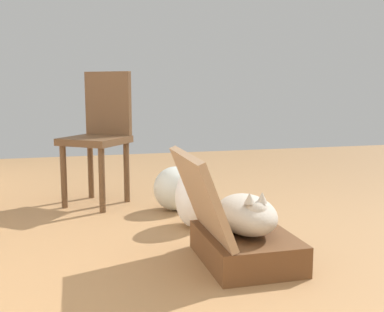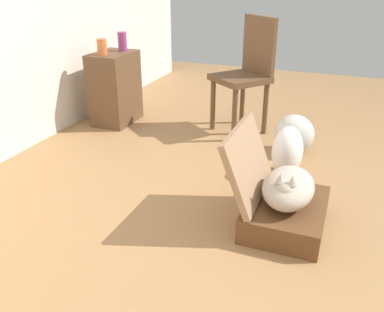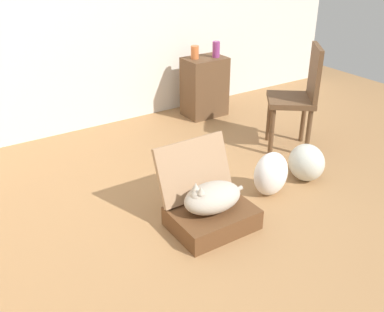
{
  "view_description": "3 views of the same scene",
  "coord_description": "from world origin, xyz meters",
  "px_view_note": "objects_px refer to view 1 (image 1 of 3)",
  "views": [
    {
      "loc": [
        -2.1,
        0.88,
        0.87
      ],
      "look_at": [
        -0.05,
        0.34,
        0.55
      ],
      "focal_mm": 43.28,
      "sensor_mm": 36.0,
      "label": 1
    },
    {
      "loc": [
        -2.1,
        -0.19,
        1.37
      ],
      "look_at": [
        0.16,
        0.7,
        0.25
      ],
      "focal_mm": 39.1,
      "sensor_mm": 36.0,
      "label": 2
    },
    {
      "loc": [
        -1.52,
        -2.01,
        1.86
      ],
      "look_at": [
        0.14,
        0.56,
        0.3
      ],
      "focal_mm": 41.29,
      "sensor_mm": 36.0,
      "label": 3
    }
  ],
  "objects_px": {
    "suitcase_base": "(246,247)",
    "chair": "(100,132)",
    "plastic_bag_white": "(192,198)",
    "plastic_bag_clear": "(175,188)",
    "cat": "(247,214)"
  },
  "relations": [
    {
      "from": "suitcase_base",
      "to": "chair",
      "type": "height_order",
      "value": "chair"
    },
    {
      "from": "plastic_bag_white",
      "to": "plastic_bag_clear",
      "type": "bearing_deg",
      "value": 2.36
    },
    {
      "from": "suitcase_base",
      "to": "cat",
      "type": "bearing_deg",
      "value": 177.12
    },
    {
      "from": "suitcase_base",
      "to": "plastic_bag_clear",
      "type": "height_order",
      "value": "plastic_bag_clear"
    },
    {
      "from": "plastic_bag_clear",
      "to": "plastic_bag_white",
      "type": "bearing_deg",
      "value": -177.64
    },
    {
      "from": "chair",
      "to": "cat",
      "type": "bearing_deg",
      "value": -28.71
    },
    {
      "from": "plastic_bag_white",
      "to": "plastic_bag_clear",
      "type": "relative_size",
      "value": 1.16
    },
    {
      "from": "suitcase_base",
      "to": "cat",
      "type": "relative_size",
      "value": 1.12
    },
    {
      "from": "cat",
      "to": "plastic_bag_white",
      "type": "height_order",
      "value": "cat"
    },
    {
      "from": "cat",
      "to": "chair",
      "type": "xyz_separation_m",
      "value": [
        1.4,
        0.62,
        0.29
      ]
    },
    {
      "from": "suitcase_base",
      "to": "cat",
      "type": "distance_m",
      "value": 0.17
    },
    {
      "from": "plastic_bag_clear",
      "to": "chair",
      "type": "distance_m",
      "value": 0.71
    },
    {
      "from": "chair",
      "to": "plastic_bag_white",
      "type": "bearing_deg",
      "value": -18.72
    },
    {
      "from": "cat",
      "to": "chair",
      "type": "distance_m",
      "value": 1.56
    },
    {
      "from": "plastic_bag_clear",
      "to": "chair",
      "type": "height_order",
      "value": "chair"
    }
  ]
}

